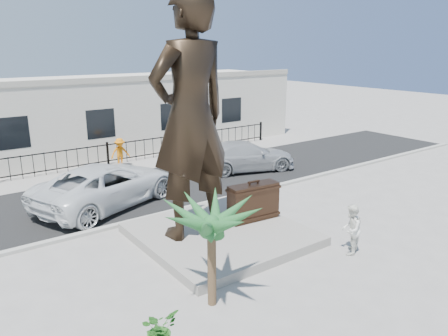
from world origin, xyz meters
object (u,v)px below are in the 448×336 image
Objects in this scene: tourist at (351,229)px; car_white at (107,185)px; statue at (190,117)px; suitcase at (253,202)px.

car_white is (-4.53, 8.65, 0.07)m from tourist.
tourist is at bearing -173.50° from car_white.
suitcase is (2.39, -0.29, -3.24)m from statue.
tourist is at bearing -66.22° from suitcase.
tourist is 0.26× the size of car_white.
statue is at bearing -74.42° from tourist.
statue reaches higher than suitcase.
suitcase is at bearing -99.59° from tourist.
statue is 4.16× the size of suitcase.
car_white is (-3.40, 5.24, -0.08)m from suitcase.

